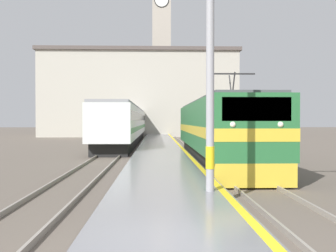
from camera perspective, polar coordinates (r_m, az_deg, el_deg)
name	(u,v)px	position (r m, az deg, el deg)	size (l,w,h in m)	color
ground_plane	(159,146)	(36.26, -1.25, -2.88)	(200.00, 200.00, 0.00)	#60564C
platform	(160,147)	(31.26, -1.16, -3.07)	(3.23, 140.00, 0.44)	slate
rail_track_near	(198,149)	(31.45, 4.35, -3.40)	(2.83, 140.00, 0.16)	#60564C
rail_track_far	(118,150)	(31.41, -7.25, -3.40)	(2.83, 140.00, 0.16)	#60564C
locomotive_train	(217,131)	(21.65, 7.11, -0.70)	(2.92, 17.16, 4.41)	black
passenger_train	(128,124)	(42.00, -5.85, 0.31)	(2.92, 36.03, 3.64)	black
catenary_mast	(214,52)	(10.71, 6.65, 10.67)	(2.19, 0.24, 7.40)	#9E9EA3
clock_tower	(161,50)	(70.99, -0.95, 11.00)	(4.04, 4.04, 28.36)	#ADA393
station_building	(139,93)	(58.08, -4.18, 4.74)	(28.79, 7.55, 12.60)	#B7B2A3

